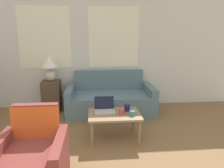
# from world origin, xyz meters

# --- Properties ---
(wall_back) EXTENTS (6.97, 0.06, 2.60)m
(wall_back) POSITION_xyz_m (-0.00, 3.96, 1.31)
(wall_back) COLOR silver
(wall_back) RESTS_ON ground_plane
(couch) EXTENTS (1.80, 0.92, 0.84)m
(couch) POSITION_xyz_m (0.54, 3.48, 0.26)
(couch) COLOR slate
(couch) RESTS_ON ground_plane
(armchair) EXTENTS (0.71, 0.78, 0.84)m
(armchair) POSITION_xyz_m (-0.49, 1.20, 0.27)
(armchair) COLOR brown
(armchair) RESTS_ON ground_plane
(side_table) EXTENTS (0.38, 0.38, 0.65)m
(side_table) POSITION_xyz_m (-0.71, 3.67, 0.33)
(side_table) COLOR #4C3D2D
(side_table) RESTS_ON ground_plane
(table_lamp) EXTENTS (0.34, 0.34, 0.54)m
(table_lamp) POSITION_xyz_m (-0.71, 3.67, 0.98)
(table_lamp) COLOR beige
(table_lamp) RESTS_ON side_table
(coffee_table) EXTENTS (0.81, 0.59, 0.41)m
(coffee_table) POSITION_xyz_m (0.50, 2.25, 0.36)
(coffee_table) COLOR #8E704C
(coffee_table) RESTS_ON ground_plane
(laptop) EXTENTS (0.32, 0.26, 0.22)m
(laptop) POSITION_xyz_m (0.36, 2.37, 0.46)
(laptop) COLOR #B7B7BC
(laptop) RESTS_ON coffee_table
(cup_navy) EXTENTS (0.09, 0.09, 0.07)m
(cup_navy) POSITION_xyz_m (0.77, 2.16, 0.45)
(cup_navy) COLOR teal
(cup_navy) RESTS_ON coffee_table
(cup_yellow) EXTENTS (0.10, 0.10, 0.11)m
(cup_yellow) POSITION_xyz_m (0.72, 2.36, 0.46)
(cup_yellow) COLOR #191E4C
(cup_yellow) RESTS_ON coffee_table
(cup_white) EXTENTS (0.09, 0.09, 0.09)m
(cup_white) POSITION_xyz_m (0.61, 2.21, 0.46)
(cup_white) COLOR #B23D38
(cup_white) RESTS_ON coffee_table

